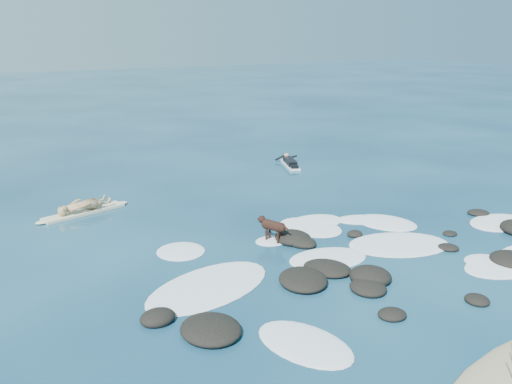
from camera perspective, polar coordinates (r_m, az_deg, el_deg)
ground at (r=17.80m, az=9.35°, el=-5.44°), size 160.00×160.00×0.00m
reef_rocks at (r=16.55m, az=12.74°, el=-6.98°), size 14.02×6.79×0.47m
breaking_foam at (r=17.77m, az=13.86°, el=-5.71°), size 15.12×8.66×0.12m
standing_surfer_rig at (r=21.32m, az=-17.00°, el=0.01°), size 3.59×1.39×2.07m
paddling_surfer_rig at (r=27.85m, az=3.40°, el=2.97°), size 1.49×2.51×0.44m
dog at (r=17.79m, az=1.62°, el=-3.39°), size 0.62×1.21×0.81m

